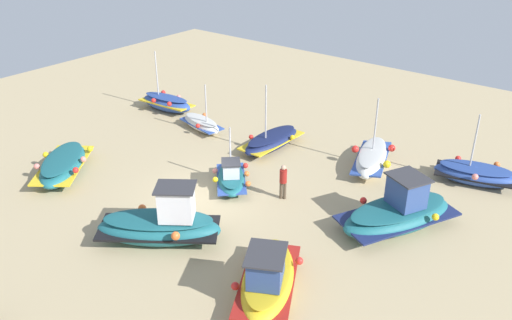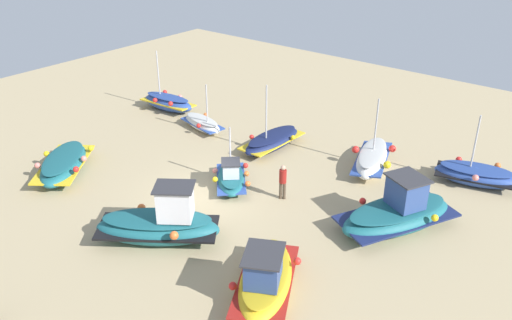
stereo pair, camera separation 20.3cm
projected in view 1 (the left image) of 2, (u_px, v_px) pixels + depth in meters
name	position (u px, v px, depth m)	size (l,w,h in m)	color
ground_plane	(204.00, 197.00, 23.62)	(46.23, 46.23, 0.00)	tan
fishing_boat_0	(268.00, 278.00, 17.66)	(3.53, 4.57, 1.95)	gold
fishing_boat_1	(399.00, 212.00, 21.23)	(4.01, 5.42, 2.25)	#1E6670
fishing_boat_2	(231.00, 177.00, 24.34)	(3.04, 3.13, 2.77)	#1E6670
fishing_boat_3	(63.00, 165.00, 25.32)	(4.11, 4.48, 0.99)	#1E6670
fishing_boat_4	(201.00, 124.00, 30.09)	(3.20, 1.65, 2.83)	white
fishing_boat_5	(272.00, 141.00, 27.95)	(1.92, 4.05, 3.60)	navy
fishing_boat_6	(372.00, 158.00, 25.95)	(2.69, 4.36, 3.54)	white
fishing_boat_7	(161.00, 224.00, 20.29)	(4.85, 4.20, 2.46)	#1E6670
fishing_boat_8	(167.00, 103.00, 32.73)	(3.72, 1.86, 3.66)	#2D4C9E
fishing_boat_9	(475.00, 174.00, 24.53)	(3.89, 2.32, 3.41)	#2D4C9E
person_walking	(283.00, 180.00, 23.07)	(0.32, 0.32, 1.64)	brown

